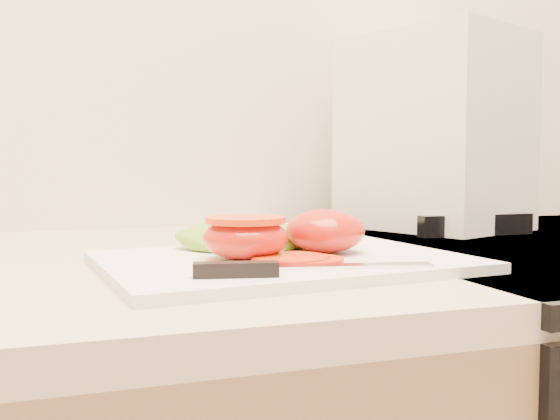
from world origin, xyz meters
name	(u,v)px	position (x,y,z in m)	size (l,w,h in m)	color
cutting_board	(283,262)	(0.05, 1.56, 0.94)	(0.34, 0.25, 0.01)	silver
tomato_half_dome	(325,231)	(0.10, 1.57, 0.96)	(0.08, 0.08, 0.04)	red
tomato_half_cut	(246,236)	(0.01, 1.55, 0.96)	(0.08, 0.08, 0.04)	red
tomato_slice_0	(290,260)	(0.04, 1.52, 0.94)	(0.07, 0.07, 0.01)	#E24D14
tomato_slice_1	(309,261)	(0.05, 1.51, 0.94)	(0.06, 0.06, 0.01)	#E24D14
lettuce_leaf_0	(243,236)	(0.02, 1.63, 0.95)	(0.15, 0.10, 0.03)	#7FB830
lettuce_leaf_1	(277,236)	(0.07, 1.64, 0.95)	(0.10, 0.08, 0.02)	#7FB830
knife	(284,268)	(0.02, 1.47, 0.94)	(0.21, 0.05, 0.01)	silver
appliance	(433,133)	(0.40, 1.85, 1.08)	(0.20, 0.25, 0.30)	silver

